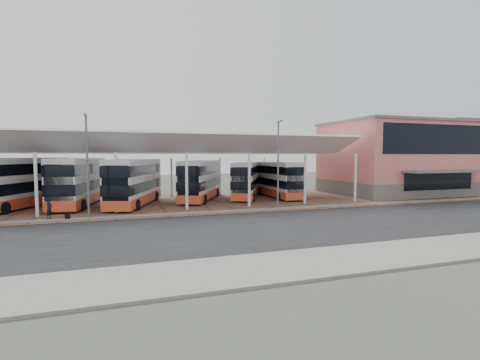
{
  "coord_description": "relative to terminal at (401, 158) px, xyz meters",
  "views": [
    {
      "loc": [
        -11.18,
        -22.67,
        4.92
      ],
      "look_at": [
        -0.9,
        8.6,
        2.62
      ],
      "focal_mm": 26.0,
      "sensor_mm": 36.0,
      "label": 1
    }
  ],
  "objects": [
    {
      "name": "pedestrian",
      "position": [
        -39.86,
        -6.85,
        -3.8
      ],
      "size": [
        0.58,
        0.68,
        1.59
      ],
      "primitive_type": "imported",
      "rotation": [
        0.0,
        0.0,
        1.18
      ],
      "color": "black",
      "rests_on": "forecourt"
    },
    {
      "name": "bus_1",
      "position": [
        -38.6,
        0.64,
        -2.3
      ],
      "size": [
        4.34,
        11.49,
        4.63
      ],
      "rotation": [
        0.0,
        0.0,
        -0.16
      ],
      "color": "silver",
      "rests_on": "forecourt"
    },
    {
      "name": "bus_2",
      "position": [
        -33.37,
        -0.89,
        -2.36
      ],
      "size": [
        5.85,
        11.18,
        4.51
      ],
      "rotation": [
        0.0,
        0.0,
        -0.32
      ],
      "color": "silver",
      "rests_on": "forecourt"
    },
    {
      "name": "bus_4",
      "position": [
        -20.88,
        1.53,
        -2.56
      ],
      "size": [
        6.34,
        9.99,
        4.11
      ],
      "rotation": [
        0.0,
        0.0,
        -0.44
      ],
      "color": "silver",
      "rests_on": "forecourt"
    },
    {
      "name": "forecourt",
      "position": [
        -21.0,
        -0.92,
        -4.63
      ],
      "size": [
        72.0,
        16.0,
        0.06
      ],
      "primitive_type": "cube",
      "color": "brown",
      "rests_on": "ground"
    },
    {
      "name": "canopy",
      "position": [
        -29.0,
        0.01,
        1.14
      ],
      "size": [
        37.0,
        11.63,
        7.07
      ],
      "color": "white",
      "rests_on": "ground"
    },
    {
      "name": "bus_5",
      "position": [
        -17.11,
        1.02,
        -2.55
      ],
      "size": [
        2.75,
        10.07,
        4.12
      ],
      "rotation": [
        0.0,
        0.0,
        -0.03
      ],
      "color": "silver",
      "rests_on": "forecourt"
    },
    {
      "name": "suitcase",
      "position": [
        -38.48,
        -7.65,
        -4.3
      ],
      "size": [
        0.35,
        0.25,
        0.6
      ],
      "primitive_type": "cube",
      "color": "black",
      "rests_on": "forecourt"
    },
    {
      "name": "terminal",
      "position": [
        0.0,
        0.0,
        0.0
      ],
      "size": [
        18.4,
        14.4,
        9.25
      ],
      "color": "#605D5B",
      "rests_on": "ground"
    },
    {
      "name": "lamp_east",
      "position": [
        -21.0,
        -7.65,
        -0.3
      ],
      "size": [
        0.16,
        0.9,
        8.07
      ],
      "color": "#5B5F64",
      "rests_on": "ground"
    },
    {
      "name": "yellow_line_near",
      "position": [
        -23.0,
        -20.92,
        -4.63
      ],
      "size": [
        120.0,
        0.12,
        0.01
      ],
      "primitive_type": "cube",
      "color": "#EA9901",
      "rests_on": "road"
    },
    {
      "name": "north_kerb",
      "position": [
        -23.0,
        -7.72,
        -4.59
      ],
      "size": [
        120.0,
        0.8,
        0.14
      ],
      "primitive_type": "cube",
      "color": "slate",
      "rests_on": "ground"
    },
    {
      "name": "bus_3",
      "position": [
        -26.31,
        1.19,
        -2.45
      ],
      "size": [
        6.7,
        10.53,
        4.33
      ],
      "rotation": [
        0.0,
        0.0,
        -0.44
      ],
      "color": "silver",
      "rests_on": "forecourt"
    },
    {
      "name": "ground",
      "position": [
        -23.0,
        -13.92,
        -4.66
      ],
      "size": [
        140.0,
        140.0,
        0.0
      ],
      "primitive_type": "plane",
      "color": "#41443F"
    },
    {
      "name": "yellow_line_far",
      "position": [
        -23.0,
        -20.62,
        -4.63
      ],
      "size": [
        120.0,
        0.12,
        0.01
      ],
      "primitive_type": "cube",
      "color": "#EA9901",
      "rests_on": "road"
    },
    {
      "name": "lamp_west",
      "position": [
        -37.0,
        -7.65,
        -0.3
      ],
      "size": [
        0.16,
        0.9,
        8.07
      ],
      "color": "#5B5F64",
      "rests_on": "ground"
    },
    {
      "name": "bus_0",
      "position": [
        -43.61,
        0.52,
        -2.27
      ],
      "size": [
        6.79,
        11.48,
        4.68
      ],
      "rotation": [
        0.0,
        0.0,
        -0.4
      ],
      "color": "silver",
      "rests_on": "forecourt"
    },
    {
      "name": "sidewalk",
      "position": [
        -23.0,
        -22.92,
        -4.59
      ],
      "size": [
        120.0,
        4.0,
        0.14
      ],
      "primitive_type": "cube",
      "color": "slate",
      "rests_on": "ground"
    },
    {
      "name": "road",
      "position": [
        -23.0,
        -14.92,
        -4.65
      ],
      "size": [
        120.0,
        14.0,
        0.02
      ],
      "primitive_type": "cube",
      "color": "black",
      "rests_on": "ground"
    },
    {
      "name": "warehouse",
      "position": [
        25.0,
        10.08,
        0.5
      ],
      "size": [
        30.5,
        20.5,
        10.25
      ],
      "color": "slate",
      "rests_on": "ground"
    }
  ]
}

